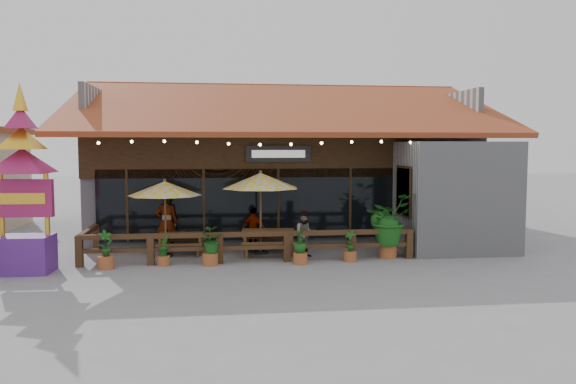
{
  "coord_description": "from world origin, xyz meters",
  "views": [
    {
      "loc": [
        -2.57,
        -16.99,
        3.45
      ],
      "look_at": [
        -0.21,
        1.5,
        1.93
      ],
      "focal_mm": 35.0,
      "sensor_mm": 36.0,
      "label": 1
    }
  ],
  "objects": [
    {
      "name": "ground",
      "position": [
        0.0,
        0.0,
        0.0
      ],
      "size": [
        100.0,
        100.0,
        0.0
      ],
      "primitive_type": "plane",
      "color": "gray",
      "rests_on": "ground"
    },
    {
      "name": "diner_c",
      "position": [
        -1.37,
        1.39,
        0.72
      ],
      "size": [
        0.9,
        0.73,
        1.44
      ],
      "primitive_type": "imported",
      "rotation": [
        0.0,
        0.0,
        2.6
      ],
      "color": "#3B2512",
      "rests_on": "ground"
    },
    {
      "name": "planter_a",
      "position": [
        -5.69,
        -0.87,
        0.47
      ],
      "size": [
        0.48,
        0.45,
        1.11
      ],
      "color": "#9C522A",
      "rests_on": "ground"
    },
    {
      "name": "tropical_plant",
      "position": [
        2.7,
        -0.3,
        1.15
      ],
      "size": [
        1.92,
        1.87,
        2.01
      ],
      "color": "#9C522A",
      "rests_on": "ground"
    },
    {
      "name": "restaurant_building",
      "position": [
        0.26,
        6.61,
        2.21
      ],
      "size": [
        15.5,
        14.73,
        6.09
      ],
      "color": "#A6A6AB",
      "rests_on": "ground"
    },
    {
      "name": "diner_a",
      "position": [
        -4.22,
        1.61,
        0.96
      ],
      "size": [
        0.72,
        0.5,
        1.92
      ],
      "primitive_type": "imported",
      "rotation": [
        0.0,
        0.0,
        3.19
      ],
      "color": "#3B2512",
      "rests_on": "ground"
    },
    {
      "name": "planter_c",
      "position": [
        -2.78,
        -0.74,
        0.62
      ],
      "size": [
        0.87,
        0.84,
        1.1
      ],
      "color": "#9C522A",
      "rests_on": "ground"
    },
    {
      "name": "diner_b",
      "position": [
        0.15,
        0.13,
        0.72
      ],
      "size": [
        0.73,
        0.58,
        1.44
      ],
      "primitive_type": "imported",
      "rotation": [
        0.0,
        0.0,
        0.06
      ],
      "color": "#3B2512",
      "rests_on": "ground"
    },
    {
      "name": "picnic_table_left",
      "position": [
        -3.73,
        1.03,
        0.46
      ],
      "size": [
        1.48,
        1.3,
        0.69
      ],
      "color": "brown",
      "rests_on": "ground"
    },
    {
      "name": "picnic_table_right",
      "position": [
        -0.96,
        0.63,
        0.54
      ],
      "size": [
        1.76,
        1.55,
        0.8
      ],
      "color": "brown",
      "rests_on": "ground"
    },
    {
      "name": "umbrella_left",
      "position": [
        -4.18,
        0.79,
        2.13
      ],
      "size": [
        2.3,
        2.3,
        2.44
      ],
      "color": "brown",
      "rests_on": "ground"
    },
    {
      "name": "umbrella_right",
      "position": [
        -1.18,
        0.85,
        2.35
      ],
      "size": [
        3.06,
        3.06,
        2.69
      ],
      "color": "brown",
      "rests_on": "ground"
    },
    {
      "name": "thai_sign_tower",
      "position": [
        -7.76,
        -1.1,
        2.93
      ],
      "size": [
        2.15,
        2.15,
        5.55
      ],
      "color": "#572484",
      "rests_on": "ground"
    },
    {
      "name": "planter_b",
      "position": [
        -4.12,
        -0.63,
        0.4
      ],
      "size": [
        0.36,
        0.36,
        0.89
      ],
      "color": "#9C522A",
      "rests_on": "ground"
    },
    {
      "name": "patio_railing",
      "position": [
        -2.25,
        -0.27,
        0.61
      ],
      "size": [
        10.0,
        2.6,
        0.92
      ],
      "color": "#4B2D1A",
      "rests_on": "ground"
    },
    {
      "name": "planter_e",
      "position": [
        1.38,
        -0.73,
        0.4
      ],
      "size": [
        0.4,
        0.4,
        0.94
      ],
      "color": "#9C522A",
      "rests_on": "ground"
    },
    {
      "name": "planter_d",
      "position": [
        -0.16,
        -0.93,
        0.5
      ],
      "size": [
        0.53,
        0.53,
        1.04
      ],
      "color": "#9C522A",
      "rests_on": "ground"
    }
  ]
}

